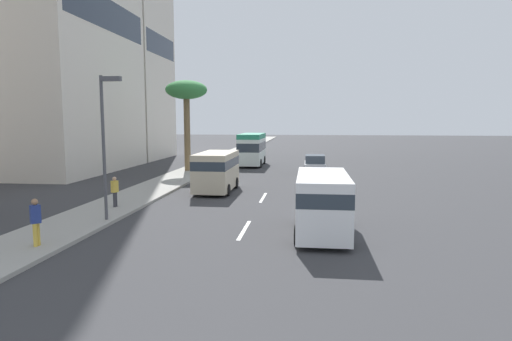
# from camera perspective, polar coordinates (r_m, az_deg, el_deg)

# --- Properties ---
(ground_plane) EXTENTS (198.00, 198.00, 0.00)m
(ground_plane) POSITION_cam_1_polar(r_m,az_deg,el_deg) (35.49, 2.67, -0.71)
(ground_plane) COLOR #38383A
(sidewalk_right) EXTENTS (162.00, 3.20, 0.15)m
(sidewalk_right) POSITION_cam_1_polar(r_m,az_deg,el_deg) (36.81, -9.08, -0.40)
(sidewalk_right) COLOR #9E9B93
(sidewalk_right) RESTS_ON ground_plane
(lane_stripe_mid) EXTENTS (3.20, 0.16, 0.01)m
(lane_stripe_mid) POSITION_cam_1_polar(r_m,az_deg,el_deg) (18.12, -1.57, -7.89)
(lane_stripe_mid) COLOR silver
(lane_stripe_mid) RESTS_ON ground_plane
(lane_stripe_far) EXTENTS (3.20, 0.16, 0.01)m
(lane_stripe_far) POSITION_cam_1_polar(r_m,az_deg,el_deg) (25.50, 0.96, -3.61)
(lane_stripe_far) COLOR silver
(lane_stripe_far) RESTS_ON ground_plane
(minibus_lead) EXTENTS (6.24, 2.31, 3.22)m
(minibus_lead) POSITION_cam_1_polar(r_m,az_deg,el_deg) (43.27, -0.53, 2.97)
(minibus_lead) COLOR silver
(minibus_lead) RESTS_ON ground_plane
(car_second) EXTENTS (4.04, 1.81, 1.64)m
(car_second) POSITION_cam_1_polar(r_m,az_deg,el_deg) (36.82, 7.80, 0.72)
(car_second) COLOR silver
(car_second) RESTS_ON ground_plane
(van_third) EXTENTS (5.15, 2.13, 2.43)m
(van_third) POSITION_cam_1_polar(r_m,az_deg,el_deg) (17.37, 8.79, -3.91)
(van_third) COLOR white
(van_third) RESTS_ON ground_plane
(van_fourth) EXTENTS (5.05, 2.22, 2.52)m
(van_fourth) POSITION_cam_1_polar(r_m,az_deg,el_deg) (27.61, -5.25, 0.16)
(van_fourth) COLOR beige
(van_fourth) RESTS_ON ground_plane
(pedestrian_near_lamp) EXTENTS (0.39, 0.38, 1.69)m
(pedestrian_near_lamp) POSITION_cam_1_polar(r_m,az_deg,el_deg) (17.03, -27.16, -5.86)
(pedestrian_near_lamp) COLOR gold
(pedestrian_near_lamp) RESTS_ON sidewalk_right
(pedestrian_mid_block) EXTENTS (0.39, 0.34, 1.55)m
(pedestrian_mid_block) POSITION_cam_1_polar(r_m,az_deg,el_deg) (23.13, -18.20, -2.53)
(pedestrian_mid_block) COLOR #333338
(pedestrian_mid_block) RESTS_ON sidewalk_right
(palm_tree) EXTENTS (3.58, 3.58, 7.83)m
(palm_tree) POSITION_cam_1_polar(r_m,az_deg,el_deg) (38.23, -9.21, 10.05)
(palm_tree) COLOR brown
(palm_tree) RESTS_ON sidewalk_right
(street_lamp) EXTENTS (0.24, 0.97, 6.33)m
(street_lamp) POSITION_cam_1_polar(r_m,az_deg,el_deg) (19.95, -19.32, 4.97)
(street_lamp) COLOR #4C4C51
(street_lamp) RESTS_ON sidewalk_right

